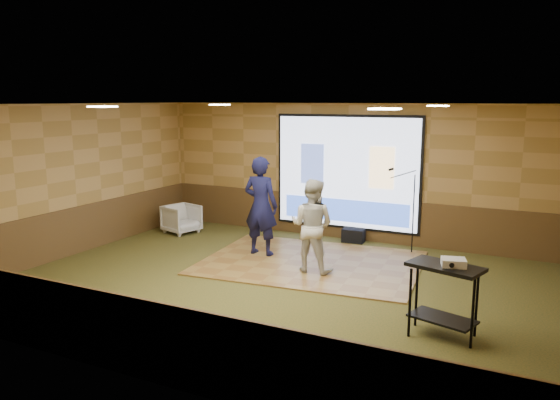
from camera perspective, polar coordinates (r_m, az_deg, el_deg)
The scene contains 18 objects.
ground at distance 9.32m, azimuth -0.45°, elevation -8.81°, with size 9.00×9.00×0.00m, color #293819.
room_shell at distance 8.86m, azimuth -0.47°, elevation 4.09°, with size 9.04×7.04×3.02m.
wainscot_back at distance 12.29m, azimuth 6.90°, elevation -1.84°, with size 9.00×0.04×0.95m, color brown.
wainscot_front at distance 6.46m, azimuth -14.97°, elevation -13.69°, with size 9.00×0.04×0.95m, color brown.
wainscot_left at distance 11.83m, azimuth -20.23°, elevation -2.90°, with size 0.04×7.00×0.95m, color brown.
projector_screen at distance 12.07m, azimuth 6.93°, elevation 2.76°, with size 3.32×0.06×2.52m.
downlight_nw at distance 11.46m, azimuth -6.32°, elevation 9.87°, with size 0.32×0.32×0.02m, color #FFE7BF.
downlight_ne at distance 9.81m, azimuth 16.19°, elevation 9.43°, with size 0.32×0.32×0.02m, color #FFE7BF.
downlight_sw at distance 8.86m, azimuth -18.05°, elevation 9.26°, with size 0.32×0.32×0.02m, color #FFE7BF.
downlight_se at distance 6.59m, azimuth 10.90°, elevation 9.34°, with size 0.32×0.32×0.02m, color #FFE7BF.
dance_floor at distance 10.48m, azimuth 3.27°, elevation -6.54°, with size 4.02×3.06×0.03m, color olive.
player_left at distance 10.76m, azimuth -2.02°, elevation -0.62°, with size 0.72×0.47×1.96m, color #12133A.
player_right at distance 9.73m, azimuth 3.35°, elevation -2.68°, with size 0.82×0.64×1.68m, color beige.
av_table at distance 7.48m, azimuth 16.78°, elevation -8.65°, with size 0.93×0.49×0.98m.
projector at distance 7.36m, azimuth 17.68°, elevation -6.23°, with size 0.30×0.25×0.10m, color white.
mic_stand at distance 11.32m, azimuth 13.40°, elevation -3.02°, with size 0.68×0.28×1.74m.
banquet_chair at distance 12.94m, azimuth -10.25°, elevation -1.95°, with size 0.71×0.73×0.66m, color gray.
duffel_bag at distance 12.07m, azimuth 7.68°, elevation -3.69°, with size 0.47×0.31×0.29m, color black.
Camera 1 is at (3.98, -7.85, 3.08)m, focal length 35.00 mm.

